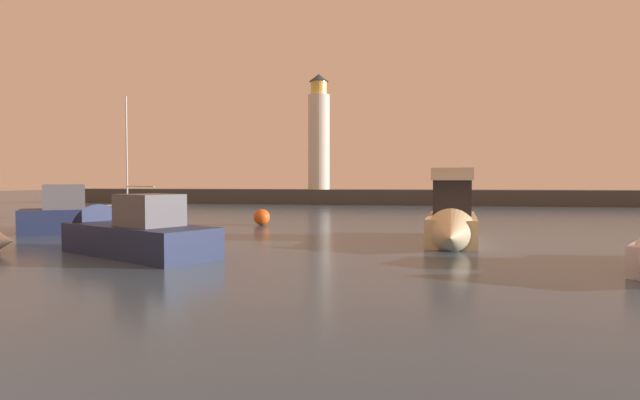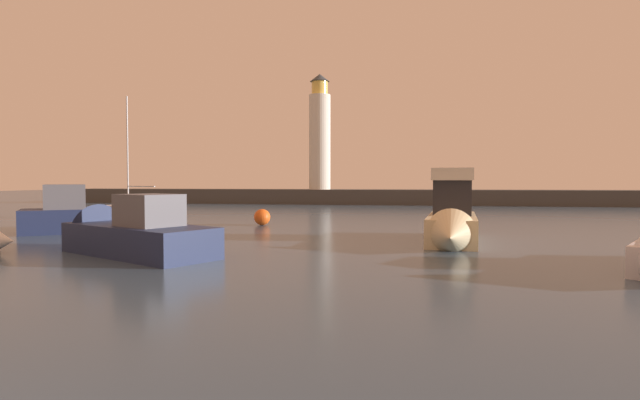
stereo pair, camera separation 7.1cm
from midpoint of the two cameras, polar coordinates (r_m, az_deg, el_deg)
ground_plane at (r=33.52m, az=-0.45°, el=-2.83°), size 220.00×220.00×0.00m
breakwater at (r=63.23m, az=4.43°, el=0.36°), size 75.70×4.43×1.83m
lighthouse at (r=64.12m, az=0.00°, el=7.35°), size 2.70×2.70×14.49m
motorboat_0 at (r=24.58m, az=14.74°, el=-1.95°), size 2.98×8.57×3.91m
motorboat_1 at (r=22.32m, az=-21.70°, el=-3.55°), size 9.05×6.41×3.03m
motorboat_4 at (r=32.16m, az=-22.13°, el=-1.65°), size 8.92×7.42×3.33m
sailboat_moored at (r=42.68m, az=-20.31°, el=-1.19°), size 6.90×5.03×9.65m
mooring_buoy at (r=33.44m, az=-6.49°, el=-1.93°), size 1.07×1.07×1.07m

